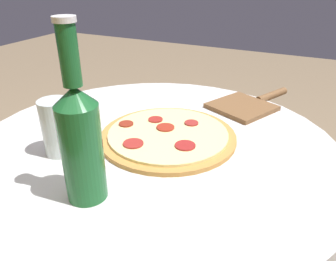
% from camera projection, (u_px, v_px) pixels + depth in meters
% --- Properties ---
extents(table, '(0.82, 0.82, 0.72)m').
position_uv_depth(table, '(156.00, 213.00, 0.82)').
color(table, silver).
rests_on(table, ground_plane).
extents(pizza, '(0.31, 0.31, 0.02)m').
position_uv_depth(pizza, '(168.00, 135.00, 0.75)').
color(pizza, '#B77F3D').
rests_on(pizza, table).
extents(beer_bottle, '(0.07, 0.07, 0.30)m').
position_uv_depth(beer_bottle, '(81.00, 139.00, 0.51)').
color(beer_bottle, '#195628').
rests_on(beer_bottle, table).
extents(pizza_paddle, '(0.20, 0.29, 0.02)m').
position_uv_depth(pizza_paddle, '(248.00, 105.00, 0.91)').
color(pizza_paddle, brown).
rests_on(pizza_paddle, table).
extents(drinking_glass, '(0.06, 0.06, 0.12)m').
position_uv_depth(drinking_glass, '(57.00, 127.00, 0.67)').
color(drinking_glass, silver).
rests_on(drinking_glass, table).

